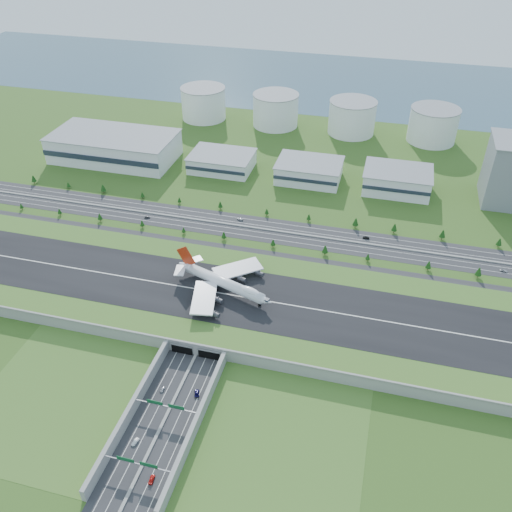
% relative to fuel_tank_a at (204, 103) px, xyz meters
% --- Properties ---
extents(ground, '(1200.00, 1200.00, 0.00)m').
position_rel_fuel_tank_a_xyz_m(ground, '(120.00, -310.00, -17.50)').
color(ground, '#32571B').
rests_on(ground, ground).
extents(airfield_deck, '(520.00, 100.00, 9.20)m').
position_rel_fuel_tank_a_xyz_m(airfield_deck, '(120.00, -310.09, -13.38)').
color(airfield_deck, gray).
rests_on(airfield_deck, ground).
extents(underpass_road, '(38.80, 120.40, 8.00)m').
position_rel_fuel_tank_a_xyz_m(underpass_road, '(120.00, -409.42, -14.07)').
color(underpass_road, '#28282B').
rests_on(underpass_road, ground).
extents(sign_gantry_near, '(38.70, 0.70, 9.80)m').
position_rel_fuel_tank_a_xyz_m(sign_gantry_near, '(120.00, -405.04, -10.55)').
color(sign_gantry_near, gray).
rests_on(sign_gantry_near, ground).
extents(sign_gantry_far, '(38.70, 0.70, 9.80)m').
position_rel_fuel_tank_a_xyz_m(sign_gantry_far, '(120.00, -440.04, -10.55)').
color(sign_gantry_far, gray).
rests_on(sign_gantry_far, ground).
extents(north_expressway, '(560.00, 36.00, 0.12)m').
position_rel_fuel_tank_a_xyz_m(north_expressway, '(120.00, -215.00, -17.44)').
color(north_expressway, '#28282B').
rests_on(north_expressway, ground).
extents(tree_row, '(501.52, 48.68, 8.45)m').
position_rel_fuel_tank_a_xyz_m(tree_row, '(149.62, -212.30, -12.80)').
color(tree_row, '#3D2819').
rests_on(tree_row, ground).
extents(hangar_west, '(120.00, 60.00, 25.00)m').
position_rel_fuel_tank_a_xyz_m(hangar_west, '(-50.00, -125.00, -5.00)').
color(hangar_west, silver).
rests_on(hangar_west, ground).
extents(hangar_mid_a, '(58.00, 42.00, 15.00)m').
position_rel_fuel_tank_a_xyz_m(hangar_mid_a, '(60.00, -120.00, -10.00)').
color(hangar_mid_a, silver).
rests_on(hangar_mid_a, ground).
extents(hangar_mid_b, '(58.00, 42.00, 17.00)m').
position_rel_fuel_tank_a_xyz_m(hangar_mid_b, '(145.00, -120.00, -9.00)').
color(hangar_mid_b, silver).
rests_on(hangar_mid_b, ground).
extents(hangar_mid_c, '(58.00, 42.00, 19.00)m').
position_rel_fuel_tank_a_xyz_m(hangar_mid_c, '(225.00, -120.00, -8.00)').
color(hangar_mid_c, silver).
rests_on(hangar_mid_c, ground).
extents(fuel_tank_a, '(50.00, 50.00, 35.00)m').
position_rel_fuel_tank_a_xyz_m(fuel_tank_a, '(0.00, 0.00, 0.00)').
color(fuel_tank_a, white).
rests_on(fuel_tank_a, ground).
extents(fuel_tank_b, '(50.00, 50.00, 35.00)m').
position_rel_fuel_tank_a_xyz_m(fuel_tank_b, '(85.00, 0.00, 0.00)').
color(fuel_tank_b, white).
rests_on(fuel_tank_b, ground).
extents(fuel_tank_c, '(50.00, 50.00, 35.00)m').
position_rel_fuel_tank_a_xyz_m(fuel_tank_c, '(170.00, 0.00, 0.00)').
color(fuel_tank_c, white).
rests_on(fuel_tank_c, ground).
extents(fuel_tank_d, '(50.00, 50.00, 35.00)m').
position_rel_fuel_tank_a_xyz_m(fuel_tank_d, '(255.00, 0.00, 0.00)').
color(fuel_tank_d, white).
rests_on(fuel_tank_d, ground).
extents(bay_water, '(1200.00, 260.00, 0.06)m').
position_rel_fuel_tank_a_xyz_m(bay_water, '(120.00, 170.00, -17.47)').
color(bay_water, '#375769').
rests_on(bay_water, ground).
extents(boeing_747, '(73.77, 68.55, 23.73)m').
position_rel_fuel_tank_a_xyz_m(boeing_747, '(120.70, -306.23, -2.81)').
color(boeing_747, white).
rests_on(boeing_747, airfield_deck).
extents(car_0, '(1.88, 4.12, 1.37)m').
position_rel_fuel_tank_a_xyz_m(car_0, '(111.18, -390.01, -16.70)').
color(car_0, silver).
rests_on(car_0, ground).
extents(car_1, '(2.77, 5.15, 1.61)m').
position_rel_fuel_tank_a_xyz_m(car_1, '(111.08, -425.16, -16.57)').
color(car_1, white).
rests_on(car_1, ground).
extents(car_2, '(4.27, 6.10, 1.54)m').
position_rel_fuel_tank_a_xyz_m(car_2, '(130.63, -387.71, -16.61)').
color(car_2, '#0E0C3F').
rests_on(car_2, ground).
extents(car_3, '(2.71, 5.65, 1.59)m').
position_rel_fuel_tank_a_xyz_m(car_3, '(127.55, -442.26, -16.59)').
color(car_3, red).
rests_on(car_3, ground).
extents(car_4, '(5.31, 3.68, 1.68)m').
position_rel_fuel_tank_a_xyz_m(car_4, '(27.30, -222.71, -16.54)').
color(car_4, '#4E4E52').
rests_on(car_4, ground).
extents(car_5, '(5.19, 1.95, 1.69)m').
position_rel_fuel_tank_a_xyz_m(car_5, '(206.61, -207.46, -16.53)').
color(car_5, black).
rests_on(car_5, ground).
extents(car_6, '(5.53, 3.31, 1.44)m').
position_rel_fuel_tank_a_xyz_m(car_6, '(306.92, -224.86, -16.66)').
color(car_6, silver).
rests_on(car_6, ground).
extents(car_7, '(5.91, 3.84, 1.59)m').
position_rel_fuel_tank_a_xyz_m(car_7, '(102.73, -205.91, -16.58)').
color(car_7, silver).
rests_on(car_7, ground).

